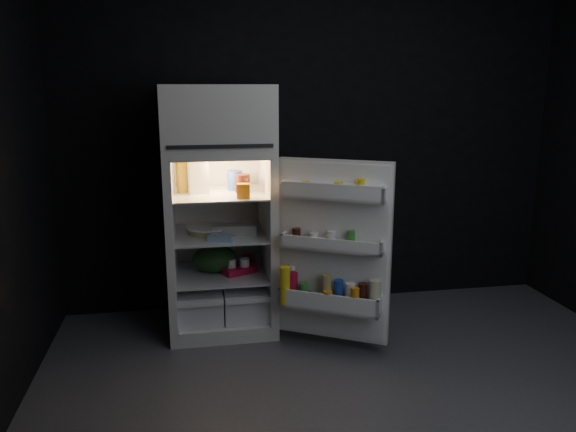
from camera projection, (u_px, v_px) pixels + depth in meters
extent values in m
cube|color=#525257|center=(379.00, 409.00, 3.15)|extent=(4.00, 3.40, 0.00)
cube|color=black|center=(314.00, 140.00, 4.47)|extent=(4.00, 0.00, 2.70)
cube|color=white|center=(223.00, 319.00, 4.25)|extent=(0.76, 0.70, 0.10)
cube|color=white|center=(171.00, 238.00, 4.04)|extent=(0.05, 0.70, 1.20)
cube|color=white|center=(268.00, 234.00, 4.16)|extent=(0.05, 0.70, 1.20)
cube|color=white|center=(218.00, 225.00, 4.41)|extent=(0.66, 0.05, 1.20)
cube|color=white|center=(218.00, 150.00, 3.96)|extent=(0.76, 0.70, 0.06)
cube|color=white|center=(217.00, 115.00, 3.90)|extent=(0.76, 0.70, 0.42)
cube|color=black|center=(221.00, 147.00, 3.60)|extent=(0.68, 0.01, 0.02)
cube|color=white|center=(175.00, 239.00, 4.02)|extent=(0.01, 0.65, 1.20)
cube|color=white|center=(265.00, 235.00, 4.13)|extent=(0.01, 0.65, 1.20)
cube|color=white|center=(218.00, 155.00, 3.94)|extent=(0.66, 0.65, 0.01)
cube|color=white|center=(223.00, 313.00, 4.21)|extent=(0.66, 0.65, 0.01)
cube|color=white|center=(219.00, 194.00, 4.00)|extent=(0.65, 0.63, 0.01)
cube|color=white|center=(220.00, 234.00, 4.07)|extent=(0.65, 0.63, 0.01)
cube|color=white|center=(221.00, 273.00, 4.14)|extent=(0.65, 0.63, 0.01)
cube|color=white|center=(200.00, 299.00, 4.17)|extent=(0.32, 0.59, 0.22)
cube|color=white|center=(244.00, 296.00, 4.23)|extent=(0.32, 0.59, 0.22)
cube|color=white|center=(201.00, 304.00, 3.84)|extent=(0.32, 0.02, 0.03)
cube|color=white|center=(248.00, 301.00, 3.90)|extent=(0.32, 0.02, 0.03)
cube|color=#FFE5B2|center=(219.00, 159.00, 3.90)|extent=(0.14, 0.14, 0.02)
cube|color=white|center=(334.00, 251.00, 3.73)|extent=(0.68, 0.42, 1.22)
cube|color=white|center=(333.00, 252.00, 3.70)|extent=(0.63, 0.36, 1.18)
cube|color=white|center=(332.00, 198.00, 3.58)|extent=(0.63, 0.42, 0.02)
cube|color=white|center=(331.00, 193.00, 3.54)|extent=(0.60, 0.36, 0.10)
cube|color=white|center=(384.00, 196.00, 3.46)|extent=(0.06, 0.09, 0.10)
cube|color=white|center=(284.00, 189.00, 3.68)|extent=(0.06, 0.09, 0.10)
cube|color=white|center=(331.00, 249.00, 3.65)|extent=(0.64, 0.43, 0.02)
cube|color=white|center=(330.00, 245.00, 3.61)|extent=(0.60, 0.36, 0.09)
cube|color=white|center=(382.00, 249.00, 3.54)|extent=(0.07, 0.10, 0.09)
cube|color=white|center=(284.00, 239.00, 3.75)|extent=(0.07, 0.10, 0.09)
cube|color=white|center=(329.00, 308.00, 3.73)|extent=(0.66, 0.46, 0.02)
cube|color=white|center=(327.00, 304.00, 3.66)|extent=(0.60, 0.36, 0.13)
cube|color=white|center=(379.00, 307.00, 3.61)|extent=(0.09, 0.13, 0.13)
cube|color=white|center=(283.00, 294.00, 3.82)|extent=(0.09, 0.13, 0.13)
cube|color=white|center=(333.00, 184.00, 3.56)|extent=(0.62, 0.41, 0.02)
cylinder|color=yellow|center=(360.00, 189.00, 3.51)|extent=(0.08, 0.08, 0.12)
cylinder|color=yellow|center=(339.00, 190.00, 3.55)|extent=(0.08, 0.08, 0.10)
cylinder|color=yellow|center=(306.00, 188.00, 3.63)|extent=(0.08, 0.08, 0.09)
cylinder|color=#338C33|center=(351.00, 240.00, 3.59)|extent=(0.07, 0.07, 0.12)
cylinder|color=silver|center=(331.00, 239.00, 3.64)|extent=(0.08, 0.08, 0.11)
cylinder|color=silver|center=(314.00, 239.00, 3.68)|extent=(0.08, 0.08, 0.09)
cylinder|color=black|center=(296.00, 236.00, 3.72)|extent=(0.08, 0.08, 0.11)
cylinder|color=beige|center=(375.00, 297.00, 3.60)|extent=(0.10, 0.10, 0.22)
cylinder|color=black|center=(362.00, 297.00, 3.63)|extent=(0.08, 0.08, 0.19)
cylinder|color=white|center=(350.00, 296.00, 3.66)|extent=(0.09, 0.09, 0.18)
cylinder|color=navy|center=(338.00, 294.00, 3.68)|extent=(0.09, 0.09, 0.19)
cylinder|color=tan|center=(327.00, 291.00, 3.70)|extent=(0.09, 0.09, 0.22)
cylinder|color=#338C33|center=(304.00, 293.00, 3.77)|extent=(0.09, 0.09, 0.14)
cylinder|color=#AD0E2F|center=(292.00, 287.00, 3.78)|extent=(0.10, 0.10, 0.21)
cylinder|color=orange|center=(355.00, 300.00, 3.61)|extent=(0.08, 0.08, 0.17)
cylinder|color=orange|center=(328.00, 300.00, 3.67)|extent=(0.08, 0.08, 0.12)
cylinder|color=black|center=(307.00, 299.00, 3.72)|extent=(0.08, 0.08, 0.10)
cylinder|color=yellow|center=(285.00, 285.00, 3.76)|extent=(0.10, 0.10, 0.26)
cylinder|color=white|center=(292.00, 268.00, 3.75)|extent=(0.05, 0.05, 0.02)
cube|color=white|center=(199.00, 176.00, 3.97)|extent=(0.13, 0.13, 0.24)
cylinder|color=navy|center=(235.00, 180.00, 4.11)|extent=(0.14, 0.14, 0.14)
cylinder|color=black|center=(242.00, 183.00, 4.01)|extent=(0.11, 0.11, 0.13)
cylinder|color=gold|center=(182.00, 177.00, 3.99)|extent=(0.11, 0.11, 0.22)
cube|color=orange|center=(243.00, 191.00, 3.80)|extent=(0.10, 0.08, 0.10)
cube|color=gray|center=(234.00, 229.00, 4.04)|extent=(0.33, 0.16, 0.07)
cylinder|color=tan|center=(208.00, 230.00, 4.08)|extent=(0.28, 0.28, 0.04)
cube|color=#7D9DC1|center=(222.00, 238.00, 3.87)|extent=(0.19, 0.15, 0.04)
cube|color=beige|center=(250.00, 225.00, 4.20)|extent=(0.12, 0.11, 0.05)
ellipsoid|color=#193815|center=(215.00, 259.00, 4.15)|extent=(0.37, 0.33, 0.20)
cube|color=#AD0E2F|center=(239.00, 270.00, 4.12)|extent=(0.27, 0.21, 0.05)
cylinder|color=#AD0E2F|center=(247.00, 260.00, 4.28)|extent=(0.09, 0.09, 0.09)
cylinder|color=silver|center=(257.00, 259.00, 4.30)|extent=(0.08, 0.08, 0.09)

